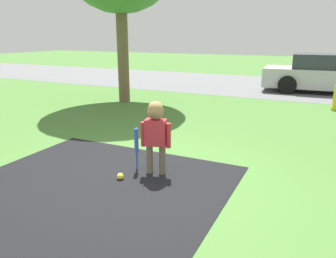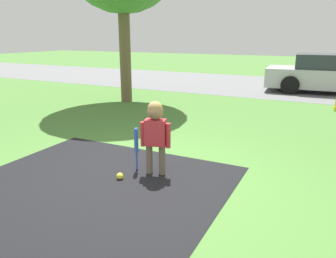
# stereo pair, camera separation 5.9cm
# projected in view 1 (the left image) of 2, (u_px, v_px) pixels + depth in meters

# --- Properties ---
(ground_plane) EXTENTS (60.00, 60.00, 0.00)m
(ground_plane) POSITION_uv_depth(u_px,v_px,m) (144.00, 177.00, 4.66)
(ground_plane) COLOR #477533
(street_strip) EXTENTS (40.00, 6.00, 0.01)m
(street_strip) POSITION_uv_depth(u_px,v_px,m) (265.00, 85.00, 13.10)
(street_strip) COLOR slate
(street_strip) RESTS_ON ground
(child) EXTENTS (0.43, 0.23, 1.07)m
(child) POSITION_uv_depth(u_px,v_px,m) (156.00, 128.00, 4.59)
(child) COLOR #6B5B4C
(child) RESTS_ON ground
(baseball_bat) EXTENTS (0.06, 0.06, 0.66)m
(baseball_bat) POSITION_uv_depth(u_px,v_px,m) (136.00, 143.00, 4.78)
(baseball_bat) COLOR blue
(baseball_bat) RESTS_ON ground
(sports_ball) EXTENTS (0.10, 0.10, 0.10)m
(sports_ball) POSITION_uv_depth(u_px,v_px,m) (120.00, 176.00, 4.57)
(sports_ball) COLOR yellow
(sports_ball) RESTS_ON ground
(parked_car) EXTENTS (4.63, 2.11, 1.32)m
(parked_car) POSITION_uv_depth(u_px,v_px,m) (331.00, 75.00, 11.36)
(parked_car) COLOR #B7B7BC
(parked_car) RESTS_ON ground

